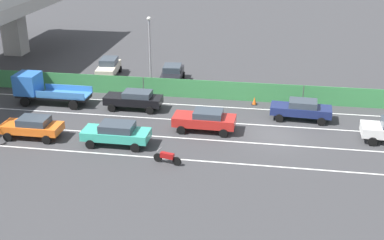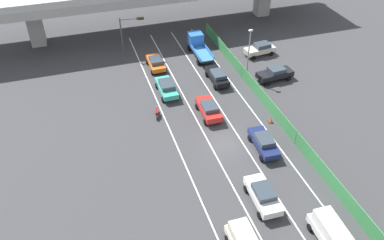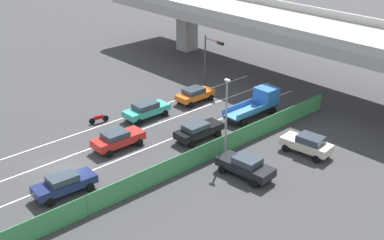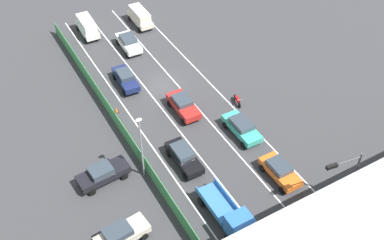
% 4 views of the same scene
% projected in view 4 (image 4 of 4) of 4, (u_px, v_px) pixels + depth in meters
% --- Properties ---
extents(ground_plane, '(300.00, 300.00, 0.00)m').
position_uv_depth(ground_plane, '(160.00, 85.00, 51.29)').
color(ground_plane, '#38383A').
extents(lane_line_left_edge, '(0.14, 45.44, 0.01)m').
position_uv_depth(lane_line_left_edge, '(221.00, 94.00, 50.08)').
color(lane_line_left_edge, silver).
rests_on(lane_line_left_edge, ground).
extents(lane_line_mid_left, '(0.14, 45.44, 0.01)m').
position_uv_depth(lane_line_mid_left, '(194.00, 104.00, 48.88)').
color(lane_line_mid_left, silver).
rests_on(lane_line_mid_left, ground).
extents(lane_line_mid_right, '(0.14, 45.44, 0.01)m').
position_uv_depth(lane_line_mid_right, '(166.00, 114.00, 47.67)').
color(lane_line_mid_right, silver).
rests_on(lane_line_mid_right, ground).
extents(lane_line_right_edge, '(0.14, 45.44, 0.01)m').
position_uv_depth(lane_line_right_edge, '(137.00, 125.00, 46.46)').
color(lane_line_right_edge, silver).
rests_on(lane_line_right_edge, ground).
extents(green_fence, '(0.10, 41.54, 1.66)m').
position_uv_depth(green_fence, '(120.00, 125.00, 45.25)').
color(green_fence, '#3D8E4C').
rests_on(green_fence, ground).
extents(car_sedan_navy, '(2.14, 4.75, 1.61)m').
position_uv_depth(car_sedan_navy, '(126.00, 78.00, 50.72)').
color(car_sedan_navy, navy).
rests_on(car_sedan_navy, ground).
extents(car_hatchback_white, '(2.20, 4.63, 1.70)m').
position_uv_depth(car_hatchback_white, '(129.00, 42.00, 55.91)').
color(car_hatchback_white, silver).
rests_on(car_hatchback_white, ground).
extents(car_taxi_teal, '(2.05, 4.68, 1.62)m').
position_uv_depth(car_taxi_teal, '(242.00, 127.00, 44.94)').
color(car_taxi_teal, teal).
rests_on(car_taxi_teal, ground).
extents(car_sedan_black, '(1.97, 4.70, 1.58)m').
position_uv_depth(car_sedan_black, '(184.00, 156.00, 42.11)').
color(car_sedan_black, black).
rests_on(car_sedan_black, ground).
extents(car_sedan_red, '(2.14, 4.63, 1.62)m').
position_uv_depth(car_sedan_red, '(183.00, 105.00, 47.39)').
color(car_sedan_red, red).
rests_on(car_sedan_red, ground).
extents(car_van_white, '(2.13, 4.81, 2.19)m').
position_uv_depth(car_van_white, '(87.00, 26.00, 58.10)').
color(car_van_white, silver).
rests_on(car_van_white, ground).
extents(car_taxi_orange, '(1.98, 4.26, 1.56)m').
position_uv_depth(car_taxi_orange, '(280.00, 171.00, 40.87)').
color(car_taxi_orange, orange).
rests_on(car_taxi_orange, ground).
extents(car_van_cream, '(2.03, 4.78, 2.12)m').
position_uv_depth(car_van_cream, '(140.00, 16.00, 59.93)').
color(car_van_cream, beige).
rests_on(car_van_cream, ground).
extents(flatbed_truck_blue, '(2.25, 6.25, 2.58)m').
position_uv_depth(flatbed_truck_blue, '(233.00, 219.00, 36.52)').
color(flatbed_truck_blue, black).
rests_on(flatbed_truck_blue, ground).
extents(motorcycle, '(0.72, 1.92, 0.93)m').
position_uv_depth(motorcycle, '(237.00, 100.00, 48.66)').
color(motorcycle, black).
rests_on(motorcycle, ground).
extents(parked_sedan_dark, '(4.79, 2.37, 1.69)m').
position_uv_depth(parked_sedan_dark, '(103.00, 173.00, 40.56)').
color(parked_sedan_dark, black).
rests_on(parked_sedan_dark, ground).
extents(parked_sedan_cream, '(4.44, 2.34, 1.74)m').
position_uv_depth(parked_sedan_cream, '(121.00, 234.00, 35.94)').
color(parked_sedan_cream, beige).
rests_on(parked_sedan_cream, ground).
extents(traffic_light, '(3.28, 0.75, 5.66)m').
position_uv_depth(traffic_light, '(345.00, 172.00, 36.65)').
color(traffic_light, '#47474C').
rests_on(traffic_light, ground).
extents(street_lamp, '(0.60, 0.36, 6.90)m').
position_uv_depth(street_lamp, '(141.00, 142.00, 38.79)').
color(street_lamp, gray).
rests_on(street_lamp, ground).
extents(traffic_cone, '(0.47, 0.47, 0.68)m').
position_uv_depth(traffic_cone, '(116.00, 110.00, 47.73)').
color(traffic_cone, orange).
rests_on(traffic_cone, ground).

